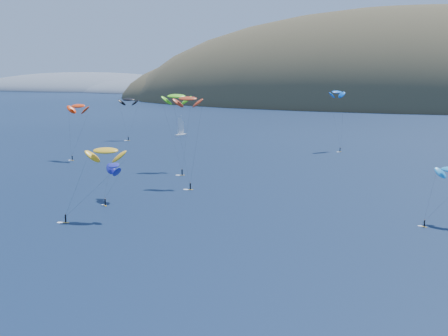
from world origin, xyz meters
The scene contains 11 objects.
ground centered at (0.00, 0.00, 0.00)m, with size 2800.00×2800.00×0.00m, color black.
island centered at (39.40, 562.36, -10.74)m, with size 730.00×300.00×210.00m.
headland centered at (-445.26, 750.08, -3.36)m, with size 460.00×250.00×60.00m.
sailboat centered at (-73.70, 220.00, 0.91)m, with size 8.93×7.82×10.69m.
kitesurfer_1 centered at (-76.76, 132.28, 20.48)m, with size 10.45×7.90×23.28m.
kitesurfer_2 centered at (-17.15, 53.35, 16.05)m, with size 12.25×11.61×18.65m.
kitesurfer_3 centered at (-31.47, 123.94, 25.31)m, with size 13.20×16.15×28.09m.
kitesurfer_4 centered at (11.14, 193.36, 24.66)m, with size 7.95×10.60×27.04m.
kitesurfer_9 centered at (-16.18, 98.96, 25.92)m, with size 9.48×11.19×28.40m.
kitesurfer_10 centered at (-26.14, 72.00, 9.25)m, with size 8.96×12.85×11.67m.
kitesurfer_12 centered at (-90.71, 196.51, 19.44)m, with size 10.26×9.05×22.08m.
Camera 1 is at (59.31, -71.99, 35.61)m, focal length 50.00 mm.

